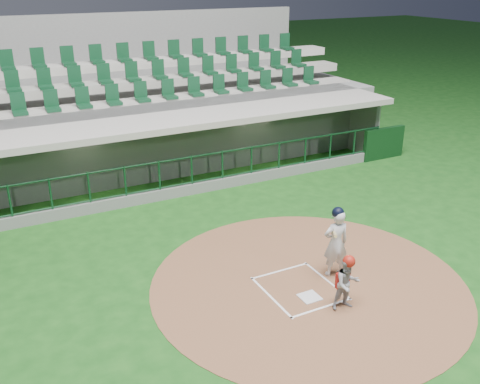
% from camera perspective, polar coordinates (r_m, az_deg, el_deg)
% --- Properties ---
extents(ground, '(120.00, 120.00, 0.00)m').
position_cam_1_polar(ground, '(12.50, 5.60, -9.59)').
color(ground, '#144513').
rests_on(ground, ground).
extents(dirt_circle, '(7.20, 7.20, 0.01)m').
position_cam_1_polar(dirt_circle, '(12.50, 7.28, -9.64)').
color(dirt_circle, brown).
rests_on(dirt_circle, ground).
extents(home_plate, '(0.43, 0.43, 0.02)m').
position_cam_1_polar(home_plate, '(12.00, 7.43, -11.05)').
color(home_plate, silver).
rests_on(home_plate, dirt_circle).
extents(batter_box_chalk, '(1.55, 1.80, 0.01)m').
position_cam_1_polar(batter_box_chalk, '(12.28, 6.37, -10.18)').
color(batter_box_chalk, white).
rests_on(batter_box_chalk, ground).
extents(dugout_structure, '(16.40, 3.70, 3.00)m').
position_cam_1_polar(dugout_structure, '(18.53, -7.18, 4.55)').
color(dugout_structure, slate).
rests_on(dugout_structure, ground).
extents(seating_deck, '(17.00, 6.72, 5.15)m').
position_cam_1_polar(seating_deck, '(21.23, -10.40, 7.96)').
color(seating_deck, gray).
rests_on(seating_deck, ground).
extents(batter, '(0.87, 0.89, 1.73)m').
position_cam_1_polar(batter, '(12.49, 10.18, -5.23)').
color(batter, silver).
rests_on(batter, dirt_circle).
extents(catcher, '(0.63, 0.52, 1.25)m').
position_cam_1_polar(catcher, '(11.48, 11.34, -9.45)').
color(catcher, '#99999F').
rests_on(catcher, dirt_circle).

